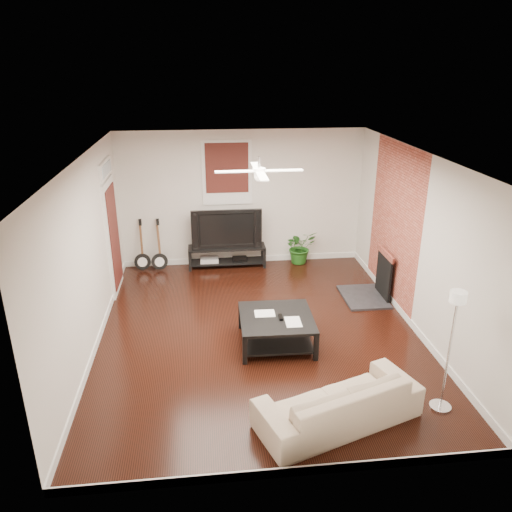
# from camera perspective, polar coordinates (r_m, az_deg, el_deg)

# --- Properties ---
(room) EXTENTS (5.01, 6.01, 2.81)m
(room) POSITION_cam_1_polar(r_m,az_deg,el_deg) (7.45, 0.34, 0.67)
(room) COLOR black
(room) RESTS_ON ground
(brick_accent) EXTENTS (0.02, 2.20, 2.80)m
(brick_accent) POSITION_cam_1_polar(r_m,az_deg,el_deg) (8.98, 15.58, 3.53)
(brick_accent) COLOR #A84736
(brick_accent) RESTS_ON floor
(fireplace) EXTENTS (0.80, 1.10, 0.92)m
(fireplace) POSITION_cam_1_polar(r_m,az_deg,el_deg) (9.20, 13.33, -2.08)
(fireplace) COLOR black
(fireplace) RESTS_ON floor
(window_back) EXTENTS (1.00, 0.06, 1.30)m
(window_back) POSITION_cam_1_polar(r_m,az_deg,el_deg) (10.12, -3.35, 9.50)
(window_back) COLOR #36130E
(window_back) RESTS_ON wall_back
(door_left) EXTENTS (0.08, 1.00, 2.50)m
(door_left) POSITION_cam_1_polar(r_m,az_deg,el_deg) (9.39, -16.17, 3.30)
(door_left) COLOR white
(door_left) RESTS_ON wall_left
(tv_stand) EXTENTS (1.60, 0.43, 0.45)m
(tv_stand) POSITION_cam_1_polar(r_m,az_deg,el_deg) (10.43, -3.34, -0.04)
(tv_stand) COLOR black
(tv_stand) RESTS_ON floor
(tv) EXTENTS (1.43, 0.19, 0.82)m
(tv) POSITION_cam_1_polar(r_m,az_deg,el_deg) (10.24, -3.42, 3.31)
(tv) COLOR black
(tv) RESTS_ON tv_stand
(coffee_table) EXTENTS (1.12, 1.12, 0.46)m
(coffee_table) POSITION_cam_1_polar(r_m,az_deg,el_deg) (7.66, 2.34, -8.45)
(coffee_table) COLOR black
(coffee_table) RESTS_ON floor
(sofa) EXTENTS (2.13, 1.39, 0.58)m
(sofa) POSITION_cam_1_polar(r_m,az_deg,el_deg) (6.21, 9.44, -16.10)
(sofa) COLOR #C6B394
(sofa) RESTS_ON floor
(floor_lamp) EXTENTS (0.34, 0.34, 1.62)m
(floor_lamp) POSITION_cam_1_polar(r_m,az_deg,el_deg) (6.47, 21.28, -10.23)
(floor_lamp) COLOR white
(floor_lamp) RESTS_ON floor
(potted_plant) EXTENTS (0.79, 0.73, 0.72)m
(potted_plant) POSITION_cam_1_polar(r_m,az_deg,el_deg) (10.61, 5.07, 1.07)
(potted_plant) COLOR #205C1A
(potted_plant) RESTS_ON floor
(guitar_left) EXTENTS (0.35, 0.27, 1.08)m
(guitar_left) POSITION_cam_1_polar(r_m,az_deg,el_deg) (10.36, -13.04, 1.13)
(guitar_left) COLOR black
(guitar_left) RESTS_ON floor
(guitar_right) EXTENTS (0.37, 0.30, 1.08)m
(guitar_right) POSITION_cam_1_polar(r_m,az_deg,el_deg) (10.30, -11.13, 1.15)
(guitar_right) COLOR black
(guitar_right) RESTS_ON floor
(ceiling_fan) EXTENTS (1.24, 1.24, 0.32)m
(ceiling_fan) POSITION_cam_1_polar(r_m,az_deg,el_deg) (7.11, 0.36, 9.74)
(ceiling_fan) COLOR white
(ceiling_fan) RESTS_ON ceiling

